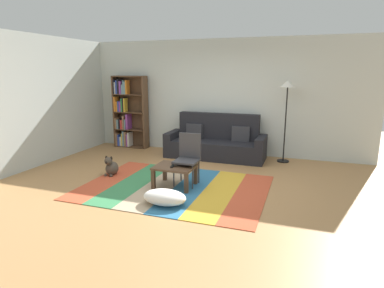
{
  "coord_description": "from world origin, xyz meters",
  "views": [
    {
      "loc": [
        1.89,
        -5.07,
        1.96
      ],
      "look_at": [
        -0.05,
        0.42,
        0.65
      ],
      "focal_mm": 30.4,
      "sensor_mm": 36.0,
      "label": 1
    }
  ],
  "objects_px": {
    "bookshelf": "(127,113)",
    "folding_chair": "(188,155)",
    "pouf": "(165,197)",
    "standing_lamp": "(287,94)",
    "tv_remote": "(172,166)",
    "coffee_table": "(175,169)",
    "dog": "(111,167)",
    "couch": "(216,143)"
  },
  "relations": [
    {
      "from": "dog",
      "to": "tv_remote",
      "type": "height_order",
      "value": "same"
    },
    {
      "from": "coffee_table",
      "to": "folding_chair",
      "type": "height_order",
      "value": "folding_chair"
    },
    {
      "from": "standing_lamp",
      "to": "folding_chair",
      "type": "distance_m",
      "value": 2.71
    },
    {
      "from": "couch",
      "to": "tv_remote",
      "type": "distance_m",
      "value": 2.23
    },
    {
      "from": "pouf",
      "to": "dog",
      "type": "height_order",
      "value": "dog"
    },
    {
      "from": "couch",
      "to": "coffee_table",
      "type": "bearing_deg",
      "value": -93.65
    },
    {
      "from": "couch",
      "to": "pouf",
      "type": "xyz_separation_m",
      "value": [
        0.02,
        -2.94,
        -0.22
      ]
    },
    {
      "from": "couch",
      "to": "coffee_table",
      "type": "xyz_separation_m",
      "value": [
        -0.14,
        -2.16,
        -0.03
      ]
    },
    {
      "from": "bookshelf",
      "to": "coffee_table",
      "type": "xyz_separation_m",
      "value": [
        2.34,
        -2.44,
        -0.58
      ]
    },
    {
      "from": "couch",
      "to": "pouf",
      "type": "bearing_deg",
      "value": -89.7
    },
    {
      "from": "bookshelf",
      "to": "couch",
      "type": "bearing_deg",
      "value": -6.45
    },
    {
      "from": "coffee_table",
      "to": "pouf",
      "type": "distance_m",
      "value": 0.81
    },
    {
      "from": "coffee_table",
      "to": "standing_lamp",
      "type": "relative_size",
      "value": 0.38
    },
    {
      "from": "bookshelf",
      "to": "standing_lamp",
      "type": "height_order",
      "value": "bookshelf"
    },
    {
      "from": "bookshelf",
      "to": "pouf",
      "type": "distance_m",
      "value": 4.14
    },
    {
      "from": "standing_lamp",
      "to": "folding_chair",
      "type": "relative_size",
      "value": 1.97
    },
    {
      "from": "bookshelf",
      "to": "tv_remote",
      "type": "height_order",
      "value": "bookshelf"
    },
    {
      "from": "dog",
      "to": "folding_chair",
      "type": "relative_size",
      "value": 0.44
    },
    {
      "from": "couch",
      "to": "tv_remote",
      "type": "xyz_separation_m",
      "value": [
        -0.16,
        -2.22,
        0.05
      ]
    },
    {
      "from": "dog",
      "to": "standing_lamp",
      "type": "height_order",
      "value": "standing_lamp"
    },
    {
      "from": "bookshelf",
      "to": "folding_chair",
      "type": "height_order",
      "value": "bookshelf"
    },
    {
      "from": "couch",
      "to": "pouf",
      "type": "distance_m",
      "value": 2.94
    },
    {
      "from": "tv_remote",
      "to": "dog",
      "type": "bearing_deg",
      "value": 157.57
    },
    {
      "from": "coffee_table",
      "to": "couch",
      "type": "bearing_deg",
      "value": 86.35
    },
    {
      "from": "pouf",
      "to": "tv_remote",
      "type": "xyz_separation_m",
      "value": [
        -0.17,
        0.71,
        0.27
      ]
    },
    {
      "from": "pouf",
      "to": "standing_lamp",
      "type": "bearing_deg",
      "value": 63.96
    },
    {
      "from": "dog",
      "to": "bookshelf",
      "type": "bearing_deg",
      "value": 112.86
    },
    {
      "from": "couch",
      "to": "dog",
      "type": "xyz_separation_m",
      "value": [
        -1.53,
        -1.98,
        -0.18
      ]
    },
    {
      "from": "folding_chair",
      "to": "coffee_table",
      "type": "bearing_deg",
      "value": -85.68
    },
    {
      "from": "standing_lamp",
      "to": "bookshelf",
      "type": "bearing_deg",
      "value": 177.77
    },
    {
      "from": "coffee_table",
      "to": "dog",
      "type": "bearing_deg",
      "value": 172.48
    },
    {
      "from": "folding_chair",
      "to": "standing_lamp",
      "type": "bearing_deg",
      "value": 94.81
    },
    {
      "from": "couch",
      "to": "bookshelf",
      "type": "height_order",
      "value": "bookshelf"
    },
    {
      "from": "dog",
      "to": "standing_lamp",
      "type": "relative_size",
      "value": 0.22
    },
    {
      "from": "couch",
      "to": "standing_lamp",
      "type": "bearing_deg",
      "value": 4.75
    },
    {
      "from": "bookshelf",
      "to": "dog",
      "type": "bearing_deg",
      "value": -67.14
    },
    {
      "from": "coffee_table",
      "to": "standing_lamp",
      "type": "xyz_separation_m",
      "value": [
        1.65,
        2.28,
        1.17
      ]
    },
    {
      "from": "standing_lamp",
      "to": "tv_remote",
      "type": "height_order",
      "value": "standing_lamp"
    },
    {
      "from": "bookshelf",
      "to": "pouf",
      "type": "xyz_separation_m",
      "value": [
        2.5,
        -3.22,
        -0.77
      ]
    },
    {
      "from": "coffee_table",
      "to": "tv_remote",
      "type": "height_order",
      "value": "tv_remote"
    },
    {
      "from": "pouf",
      "to": "tv_remote",
      "type": "distance_m",
      "value": 0.78
    },
    {
      "from": "bookshelf",
      "to": "folding_chair",
      "type": "distance_m",
      "value": 3.37
    }
  ]
}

